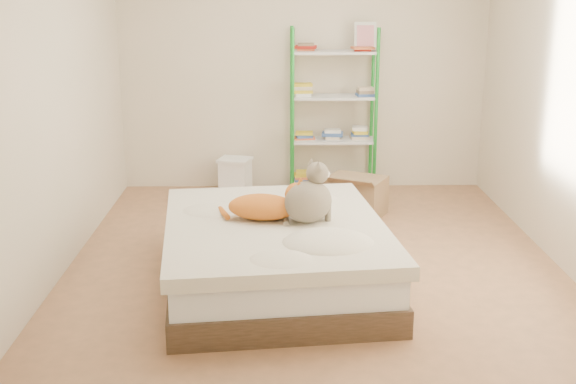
{
  "coord_description": "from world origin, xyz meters",
  "views": [
    {
      "loc": [
        -0.3,
        -5.43,
        2.1
      ],
      "look_at": [
        -0.2,
        -0.3,
        0.62
      ],
      "focal_mm": 45.0,
      "sensor_mm": 36.0,
      "label": 1
    }
  ],
  "objects_px": {
    "shelf_unit": "(334,117)",
    "bed": "(275,254)",
    "orange_cat": "(262,204)",
    "grey_cat": "(308,193)",
    "cardboard_box": "(355,196)",
    "white_bin": "(235,175)"
  },
  "relations": [
    {
      "from": "grey_cat",
      "to": "cardboard_box",
      "type": "xyz_separation_m",
      "value": [
        0.53,
        1.67,
        -0.52
      ]
    },
    {
      "from": "cardboard_box",
      "to": "grey_cat",
      "type": "bearing_deg",
      "value": -80.0
    },
    {
      "from": "grey_cat",
      "to": "cardboard_box",
      "type": "distance_m",
      "value": 1.83
    },
    {
      "from": "bed",
      "to": "cardboard_box",
      "type": "relative_size",
      "value": 3.05
    },
    {
      "from": "grey_cat",
      "to": "orange_cat",
      "type": "bearing_deg",
      "value": 48.8
    },
    {
      "from": "shelf_unit",
      "to": "white_bin",
      "type": "height_order",
      "value": "shelf_unit"
    },
    {
      "from": "bed",
      "to": "shelf_unit",
      "type": "height_order",
      "value": "shelf_unit"
    },
    {
      "from": "bed",
      "to": "cardboard_box",
      "type": "xyz_separation_m",
      "value": [
        0.76,
        1.67,
        -0.06
      ]
    },
    {
      "from": "orange_cat",
      "to": "grey_cat",
      "type": "xyz_separation_m",
      "value": [
        0.32,
        -0.06,
        0.1
      ]
    },
    {
      "from": "orange_cat",
      "to": "shelf_unit",
      "type": "relative_size",
      "value": 0.33
    },
    {
      "from": "grey_cat",
      "to": "white_bin",
      "type": "bearing_deg",
      "value": -15.22
    },
    {
      "from": "orange_cat",
      "to": "grey_cat",
      "type": "relative_size",
      "value": 1.35
    },
    {
      "from": "shelf_unit",
      "to": "white_bin",
      "type": "distance_m",
      "value": 1.18
    },
    {
      "from": "grey_cat",
      "to": "white_bin",
      "type": "distance_m",
      "value": 2.59
    },
    {
      "from": "shelf_unit",
      "to": "bed",
      "type": "bearing_deg",
      "value": -103.8
    },
    {
      "from": "bed",
      "to": "cardboard_box",
      "type": "bearing_deg",
      "value": 59.09
    },
    {
      "from": "orange_cat",
      "to": "cardboard_box",
      "type": "distance_m",
      "value": 1.86
    },
    {
      "from": "orange_cat",
      "to": "white_bin",
      "type": "distance_m",
      "value": 2.45
    },
    {
      "from": "cardboard_box",
      "to": "white_bin",
      "type": "height_order",
      "value": "cardboard_box"
    },
    {
      "from": "bed",
      "to": "shelf_unit",
      "type": "bearing_deg",
      "value": 69.86
    },
    {
      "from": "bed",
      "to": "white_bin",
      "type": "distance_m",
      "value": 2.48
    },
    {
      "from": "shelf_unit",
      "to": "cardboard_box",
      "type": "xyz_separation_m",
      "value": [
        0.15,
        -0.81,
        -0.6
      ]
    }
  ]
}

